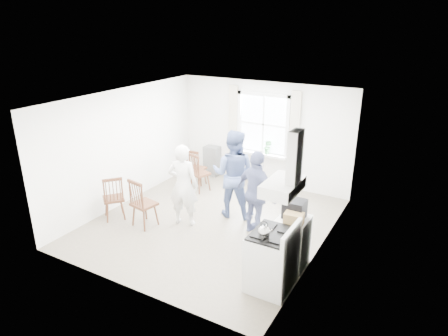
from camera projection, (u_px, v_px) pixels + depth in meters
room_shell at (211, 164)px, 7.88m from camera, size 4.62×5.12×2.64m
window_assembly at (263, 128)px, 9.82m from camera, size 1.88×0.24×1.70m
range_hood at (287, 177)px, 5.61m from camera, size 0.45×0.76×0.94m
shelf_unit at (212, 161)px, 10.74m from camera, size 0.40×0.30×0.80m
gas_stove at (272, 260)px, 6.18m from camera, size 0.68×0.76×1.12m
kettle at (264, 231)px, 5.90m from camera, size 0.18×0.18×0.26m
low_cabinet at (292, 242)px, 6.73m from camera, size 0.50×0.55×0.90m
stereo_stack at (295, 209)px, 6.56m from camera, size 0.35×0.32×0.31m
cardboard_box at (294, 219)px, 6.36m from camera, size 0.32×0.24×0.19m
windsor_chair_a at (194, 164)px, 9.92m from camera, size 0.42×0.41×0.97m
windsor_chair_b at (139, 199)px, 7.92m from camera, size 0.51×0.50×1.04m
windsor_chair_c at (113, 194)px, 8.22m from camera, size 0.57×0.57×0.98m
person_left at (183, 185)px, 7.99m from camera, size 0.76×0.76×1.71m
person_mid at (233, 174)px, 8.34m from camera, size 1.10×1.10×1.89m
person_right at (257, 194)px, 7.63m from camera, size 1.27×1.27×1.69m
potted_plant at (268, 147)px, 9.81m from camera, size 0.22×0.22×0.36m
windsor_chair_d at (196, 169)px, 9.62m from camera, size 0.52×0.51×0.98m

